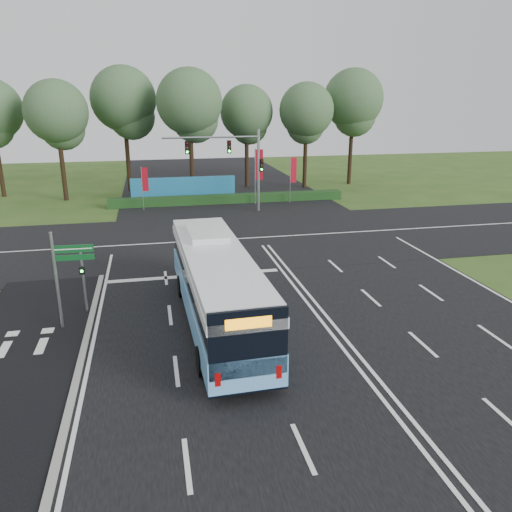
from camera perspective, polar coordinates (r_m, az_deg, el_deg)
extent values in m
plane|color=#2D4E1A|center=(24.47, 5.89, -5.47)|extent=(120.00, 120.00, 0.00)
cube|color=black|center=(24.46, 5.89, -5.43)|extent=(20.00, 120.00, 0.04)
cube|color=black|center=(35.42, 0.02, 2.08)|extent=(120.00, 14.00, 0.05)
cube|color=black|center=(21.40, -25.66, -10.76)|extent=(5.00, 18.00, 0.06)
cube|color=gray|center=(20.91, -19.19, -10.51)|extent=(0.25, 18.00, 0.12)
cube|color=#67AEEF|center=(21.90, -4.51, -5.09)|extent=(2.99, 12.74, 1.16)
cube|color=black|center=(22.11, -4.47, -6.35)|extent=(2.97, 12.67, 0.32)
cube|color=black|center=(21.51, -4.57, -2.50)|extent=(2.88, 12.54, 1.00)
cube|color=white|center=(21.30, -4.62, -0.90)|extent=(2.99, 12.74, 0.37)
cube|color=white|center=(21.19, -4.64, 0.05)|extent=(2.93, 12.23, 0.37)
cube|color=white|center=(23.60, -5.68, 2.68)|extent=(1.78, 3.21, 0.26)
cube|color=black|center=(15.85, -0.89, -10.01)|extent=(2.56, 0.19, 2.32)
cube|color=orange|center=(15.48, -0.87, -7.66)|extent=(1.48, 0.10, 0.37)
cylinder|color=black|center=(25.30, -8.57, -3.44)|extent=(0.33, 1.11, 1.10)
cylinder|color=black|center=(25.59, -3.03, -3.00)|extent=(0.33, 1.11, 1.10)
cylinder|color=black|center=(18.44, -6.29, -11.82)|extent=(0.33, 1.11, 1.10)
cylinder|color=black|center=(18.84, 1.34, -11.01)|extent=(0.33, 1.11, 1.10)
cylinder|color=gray|center=(24.19, -19.08, -2.73)|extent=(0.12, 0.12, 3.10)
cube|color=black|center=(23.83, -19.27, -1.58)|extent=(0.27, 0.20, 0.35)
sphere|color=#19F233|center=(23.74, -19.30, -1.66)|extent=(0.12, 0.12, 0.12)
cylinder|color=gray|center=(22.68, -21.81, -2.74)|extent=(0.13, 0.13, 4.33)
cube|color=#0D481D|center=(22.10, -20.16, 0.78)|extent=(1.63, 0.11, 0.32)
cube|color=#0D481D|center=(22.20, -20.06, -0.16)|extent=(1.63, 0.11, 0.24)
cube|color=white|center=(22.06, -20.18, 0.75)|extent=(1.52, 0.05, 0.04)
cylinder|color=gray|center=(44.96, -12.85, 7.51)|extent=(0.06, 0.06, 3.85)
cube|color=maroon|center=(44.79, -12.56, 8.54)|extent=(0.51, 0.10, 2.05)
cylinder|color=gray|center=(46.29, -0.10, 9.05)|extent=(0.08, 0.08, 5.16)
cube|color=maroon|center=(46.14, 0.37, 10.39)|extent=(0.68, 0.16, 2.75)
cylinder|color=gray|center=(47.03, 3.93, 8.65)|extent=(0.07, 0.07, 4.34)
cube|color=maroon|center=(47.02, 4.31, 9.77)|extent=(0.58, 0.12, 2.32)
cylinder|color=gray|center=(43.26, 0.28, 9.67)|extent=(0.24, 0.24, 7.00)
cylinder|color=gray|center=(42.28, -5.17, 13.36)|extent=(8.00, 0.16, 0.16)
cube|color=black|center=(42.55, -3.09, 12.35)|extent=(0.32, 0.28, 1.05)
cube|color=black|center=(42.15, -7.90, 12.16)|extent=(0.32, 0.28, 1.05)
cube|color=black|center=(43.24, 0.61, 10.33)|extent=(0.32, 0.28, 1.05)
cube|color=#143916|center=(47.30, -3.15, 6.53)|extent=(22.00, 1.20, 0.80)
cube|color=#1D6F9F|center=(49.19, -8.27, 7.65)|extent=(10.00, 0.30, 2.20)
cylinder|color=black|center=(51.49, -21.32, 10.27)|extent=(0.44, 0.44, 7.87)
sphere|color=#385A35|center=(51.19, -21.88, 15.09)|extent=(5.80, 5.80, 5.80)
cylinder|color=black|center=(54.58, -14.52, 11.82)|extent=(0.44, 0.44, 8.90)
sphere|color=#385A35|center=(54.33, -14.93, 16.97)|extent=(6.56, 6.56, 6.56)
cylinder|color=black|center=(50.90, -7.40, 11.70)|extent=(0.44, 0.44, 8.66)
sphere|color=#385A35|center=(50.62, -7.63, 17.09)|extent=(6.38, 6.38, 6.38)
cylinder|color=black|center=(55.40, -1.07, 11.79)|extent=(0.44, 0.44, 7.64)
sphere|color=#385A35|center=(55.12, -1.09, 16.16)|extent=(5.63, 5.63, 5.63)
cylinder|color=black|center=(55.21, 5.65, 11.78)|extent=(0.44, 0.44, 7.81)
sphere|color=#385A35|center=(54.93, 5.80, 16.26)|extent=(5.76, 5.76, 5.76)
cylinder|color=black|center=(58.45, 10.79, 12.41)|extent=(0.44, 0.44, 8.87)
sphere|color=#385A35|center=(58.22, 11.08, 17.21)|extent=(6.53, 6.53, 6.53)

